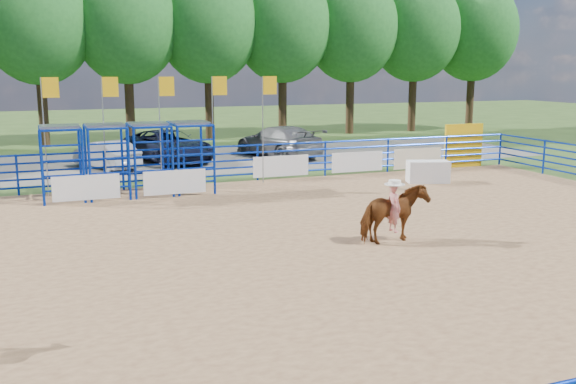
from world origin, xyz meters
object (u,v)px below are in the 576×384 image
(announcer_table, at_px, (428,172))
(car_b, at_px, (106,155))
(car_d, at_px, (279,141))
(car_c, at_px, (168,146))
(horse_and_rider, at_px, (394,211))

(announcer_table, distance_m, car_b, 14.24)
(car_b, xyz_separation_m, car_d, (8.69, 1.11, 0.15))
(car_b, height_order, car_c, car_c)
(horse_and_rider, height_order, car_d, horse_and_rider)
(horse_and_rider, bearing_deg, car_b, 110.40)
(car_d, bearing_deg, car_c, -18.91)
(horse_and_rider, distance_m, car_b, 16.65)
(announcer_table, relative_size, horse_and_rider, 0.71)
(car_b, bearing_deg, car_d, 163.09)
(announcer_table, distance_m, horse_and_rider, 9.43)
(car_c, relative_size, car_d, 1.01)
(horse_and_rider, relative_size, car_c, 0.42)
(horse_and_rider, height_order, car_b, horse_and_rider)
(car_b, distance_m, car_d, 8.76)
(car_c, bearing_deg, car_b, -176.03)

